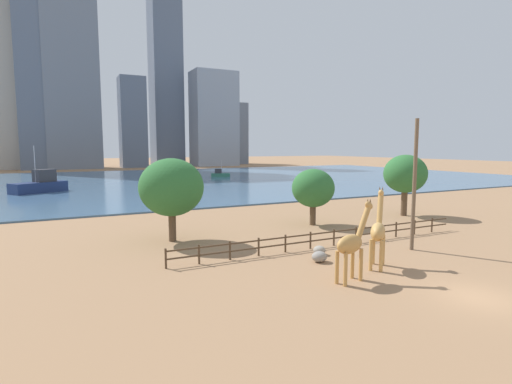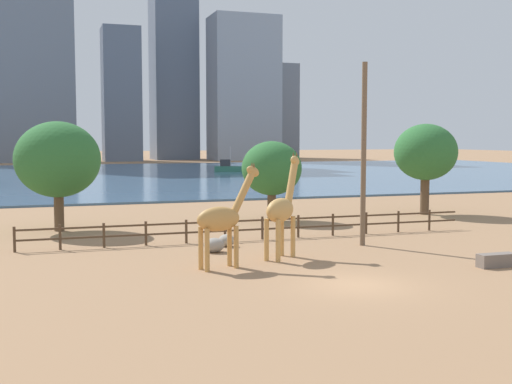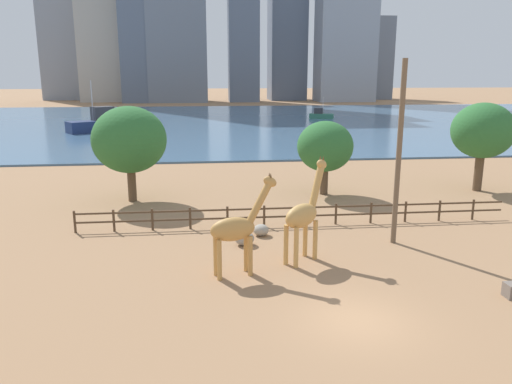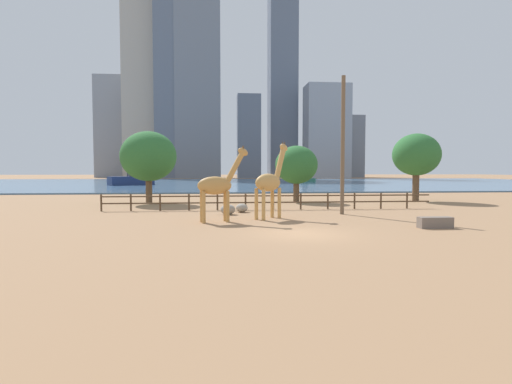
{
  "view_description": "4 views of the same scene",
  "coord_description": "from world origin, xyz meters",
  "px_view_note": "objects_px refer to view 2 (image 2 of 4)",
  "views": [
    {
      "loc": [
        -18.95,
        -12.49,
        7.65
      ],
      "look_at": [
        0.5,
        26.11,
        2.77
      ],
      "focal_mm": 28.0,
      "sensor_mm": 36.0,
      "label": 1
    },
    {
      "loc": [
        -11.58,
        -22.09,
        5.71
      ],
      "look_at": [
        2.0,
        18.54,
        2.13
      ],
      "focal_mm": 45.0,
      "sensor_mm": 36.0,
      "label": 2
    },
    {
      "loc": [
        -5.59,
        -16.45,
        9.01
      ],
      "look_at": [
        -2.48,
        12.13,
        2.11
      ],
      "focal_mm": 35.0,
      "sensor_mm": 36.0,
      "label": 3
    },
    {
      "loc": [
        -4.04,
        -19.15,
        3.11
      ],
      "look_at": [
        -1.2,
        11.82,
        1.42
      ],
      "focal_mm": 28.0,
      "sensor_mm": 36.0,
      "label": 4
    }
  ],
  "objects_px": {
    "tree_right_tall": "(272,169)",
    "feeding_trough": "(497,260)",
    "utility_pole": "(364,155)",
    "boulder_near_fence": "(214,245)",
    "tree_center_broad": "(426,153)",
    "boat_sailboat": "(228,168)",
    "tree_left_large": "(58,160)",
    "giraffe_companion": "(222,219)",
    "boulder_by_pole": "(227,240)",
    "giraffe_tall": "(282,209)"
  },
  "relations": [
    {
      "from": "giraffe_companion",
      "to": "tree_left_large",
      "type": "xyz_separation_m",
      "value": [
        -6.51,
        14.29,
        2.2
      ]
    },
    {
      "from": "giraffe_companion",
      "to": "feeding_trough",
      "type": "xyz_separation_m",
      "value": [
        11.69,
        -3.58,
        -1.91
      ]
    },
    {
      "from": "boulder_near_fence",
      "to": "tree_center_broad",
      "type": "xyz_separation_m",
      "value": [
        19.22,
        10.7,
        4.3
      ]
    },
    {
      "from": "boulder_near_fence",
      "to": "boat_sailboat",
      "type": "relative_size",
      "value": 0.21
    },
    {
      "from": "giraffe_companion",
      "to": "boulder_near_fence",
      "type": "bearing_deg",
      "value": 66.09
    },
    {
      "from": "boat_sailboat",
      "to": "giraffe_tall",
      "type": "bearing_deg",
      "value": -82.61
    },
    {
      "from": "tree_right_tall",
      "to": "feeding_trough",
      "type": "bearing_deg",
      "value": -77.7
    },
    {
      "from": "boulder_by_pole",
      "to": "boat_sailboat",
      "type": "distance_m",
      "value": 72.95
    },
    {
      "from": "boat_sailboat",
      "to": "boulder_near_fence",
      "type": "bearing_deg",
      "value": -85.06
    },
    {
      "from": "utility_pole",
      "to": "boulder_near_fence",
      "type": "bearing_deg",
      "value": 176.68
    },
    {
      "from": "boat_sailboat",
      "to": "tree_left_large",
      "type": "bearing_deg",
      "value": -93.42
    },
    {
      "from": "utility_pole",
      "to": "boat_sailboat",
      "type": "distance_m",
      "value": 73.36
    },
    {
      "from": "giraffe_companion",
      "to": "boulder_near_fence",
      "type": "height_order",
      "value": "giraffe_companion"
    },
    {
      "from": "boulder_by_pole",
      "to": "boulder_near_fence",
      "type": "bearing_deg",
      "value": -125.69
    },
    {
      "from": "boulder_near_fence",
      "to": "boulder_by_pole",
      "type": "distance_m",
      "value": 1.83
    },
    {
      "from": "giraffe_tall",
      "to": "giraffe_companion",
      "type": "relative_size",
      "value": 1.09
    },
    {
      "from": "tree_center_broad",
      "to": "boat_sailboat",
      "type": "bearing_deg",
      "value": 88.08
    },
    {
      "from": "giraffe_tall",
      "to": "tree_left_large",
      "type": "xyz_separation_m",
      "value": [
        -9.84,
        12.87,
        2.06
      ]
    },
    {
      "from": "utility_pole",
      "to": "feeding_trough",
      "type": "xyz_separation_m",
      "value": [
        2.92,
        -7.11,
        -4.56
      ]
    },
    {
      "from": "utility_pole",
      "to": "boulder_by_pole",
      "type": "xyz_separation_m",
      "value": [
        -7.01,
        1.95,
        -4.53
      ]
    },
    {
      "from": "giraffe_companion",
      "to": "utility_pole",
      "type": "distance_m",
      "value": 9.81
    },
    {
      "from": "giraffe_tall",
      "to": "utility_pole",
      "type": "xyz_separation_m",
      "value": [
        5.44,
        2.11,
        2.51
      ]
    },
    {
      "from": "giraffe_companion",
      "to": "boulder_near_fence",
      "type": "relative_size",
      "value": 4.48
    },
    {
      "from": "boulder_near_fence",
      "to": "tree_left_large",
      "type": "relative_size",
      "value": 0.15
    },
    {
      "from": "tree_center_broad",
      "to": "boat_sailboat",
      "type": "height_order",
      "value": "tree_center_broad"
    },
    {
      "from": "tree_center_broad",
      "to": "utility_pole",
      "type": "bearing_deg",
      "value": -134.93
    },
    {
      "from": "giraffe_tall",
      "to": "tree_left_large",
      "type": "distance_m",
      "value": 16.34
    },
    {
      "from": "feeding_trough",
      "to": "tree_right_tall",
      "type": "distance_m",
      "value": 19.14
    },
    {
      "from": "tree_left_large",
      "to": "tree_right_tall",
      "type": "bearing_deg",
      "value": 2.19
    },
    {
      "from": "giraffe_companion",
      "to": "tree_right_tall",
      "type": "xyz_separation_m",
      "value": [
        7.67,
        14.83,
        1.42
      ]
    },
    {
      "from": "tree_center_broad",
      "to": "boat_sailboat",
      "type": "xyz_separation_m",
      "value": [
        2.04,
        60.89,
        -3.75
      ]
    },
    {
      "from": "boulder_near_fence",
      "to": "feeding_trough",
      "type": "height_order",
      "value": "boulder_near_fence"
    },
    {
      "from": "feeding_trough",
      "to": "tree_center_broad",
      "type": "relative_size",
      "value": 0.26
    },
    {
      "from": "boulder_by_pole",
      "to": "utility_pole",
      "type": "bearing_deg",
      "value": -15.56
    },
    {
      "from": "feeding_trough",
      "to": "tree_left_large",
      "type": "relative_size",
      "value": 0.27
    },
    {
      "from": "giraffe_tall",
      "to": "utility_pole",
      "type": "relative_size",
      "value": 0.52
    },
    {
      "from": "feeding_trough",
      "to": "tree_left_large",
      "type": "bearing_deg",
      "value": 135.52
    },
    {
      "from": "tree_left_large",
      "to": "giraffe_companion",
      "type": "bearing_deg",
      "value": -65.5
    },
    {
      "from": "boulder_near_fence",
      "to": "giraffe_tall",
      "type": "bearing_deg",
      "value": -44.29
    },
    {
      "from": "giraffe_companion",
      "to": "boat_sailboat",
      "type": "relative_size",
      "value": 0.94
    },
    {
      "from": "giraffe_tall",
      "to": "boat_sailboat",
      "type": "distance_m",
      "value": 76.48
    },
    {
      "from": "utility_pole",
      "to": "boat_sailboat",
      "type": "xyz_separation_m",
      "value": [
        13.18,
        72.05,
        -3.95
      ]
    },
    {
      "from": "feeding_trough",
      "to": "tree_right_tall",
      "type": "xyz_separation_m",
      "value": [
        -4.01,
        18.42,
        3.33
      ]
    },
    {
      "from": "feeding_trough",
      "to": "boulder_by_pole",
      "type": "bearing_deg",
      "value": 137.62
    },
    {
      "from": "tree_center_broad",
      "to": "giraffe_companion",
      "type": "bearing_deg",
      "value": -143.57
    },
    {
      "from": "giraffe_companion",
      "to": "boat_sailboat",
      "type": "distance_m",
      "value": 78.71
    },
    {
      "from": "boulder_by_pole",
      "to": "tree_right_tall",
      "type": "height_order",
      "value": "tree_right_tall"
    },
    {
      "from": "giraffe_companion",
      "to": "tree_right_tall",
      "type": "bearing_deg",
      "value": 48.49
    },
    {
      "from": "giraffe_companion",
      "to": "feeding_trough",
      "type": "distance_m",
      "value": 12.37
    },
    {
      "from": "boulder_near_fence",
      "to": "giraffe_companion",
      "type": "bearing_deg",
      "value": -99.74
    }
  ]
}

